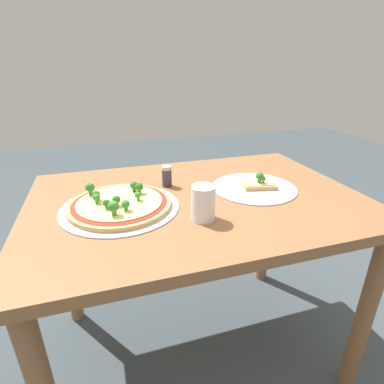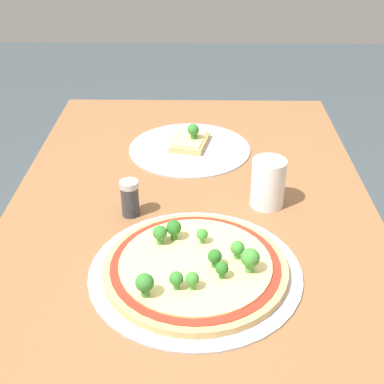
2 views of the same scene
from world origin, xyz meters
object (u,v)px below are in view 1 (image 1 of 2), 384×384
at_px(condiment_shaker, 167,176).
at_px(drinking_cup, 203,203).
at_px(dining_table, 197,222).
at_px(pizza_tray_whole, 120,204).
at_px(pizza_tray_slice, 256,186).

bearing_deg(condiment_shaker, drinking_cup, 98.80).
bearing_deg(dining_table, pizza_tray_whole, 2.57).
bearing_deg(condiment_shaker, pizza_tray_slice, 159.49).
relative_size(pizza_tray_slice, drinking_cup, 2.95).
height_order(pizza_tray_whole, condiment_shaker, condiment_shaker).
distance_m(dining_table, pizza_tray_whole, 0.30).
bearing_deg(drinking_cup, condiment_shaker, -81.20).
height_order(dining_table, pizza_tray_slice, pizza_tray_slice).
relative_size(pizza_tray_whole, condiment_shaker, 4.82).
bearing_deg(pizza_tray_slice, drinking_cup, 32.26).
xyz_separation_m(dining_table, condiment_shaker, (0.08, -0.13, 0.15)).
height_order(pizza_tray_slice, condiment_shaker, condiment_shaker).
relative_size(dining_table, pizza_tray_slice, 3.66).
relative_size(pizza_tray_whole, drinking_cup, 3.60).
relative_size(dining_table, pizza_tray_whole, 3.00).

